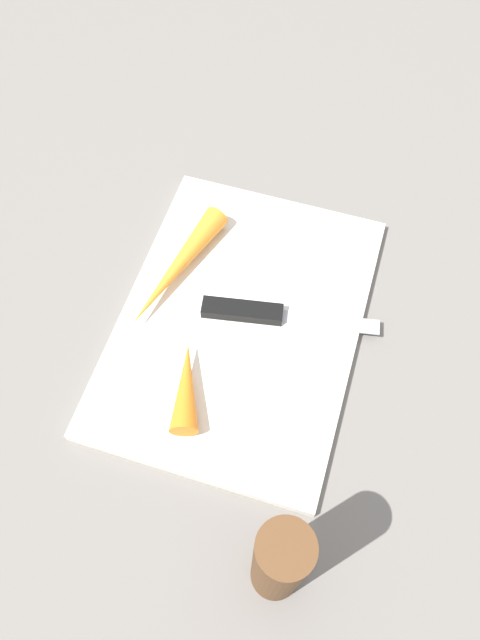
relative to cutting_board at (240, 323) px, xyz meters
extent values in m
plane|color=slate|center=(0.00, 0.00, -0.01)|extent=(1.40, 1.40, 0.00)
cube|color=silver|center=(0.00, 0.00, 0.00)|extent=(0.36, 0.26, 0.01)
cube|color=#B7B7BC|center=(-0.03, 0.10, 0.01)|extent=(0.04, 0.11, 0.00)
cube|color=black|center=(-0.01, 0.00, 0.01)|extent=(0.04, 0.09, 0.01)
cone|color=orange|center=(0.10, -0.03, 0.02)|extent=(0.10, 0.06, 0.03)
cone|color=orange|center=(-0.04, -0.09, 0.02)|extent=(0.17, 0.07, 0.03)
cylinder|color=brown|center=(0.24, 0.11, 0.08)|extent=(0.04, 0.04, 0.17)
camera|label=1|loc=(0.31, 0.10, 0.60)|focal=34.15mm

